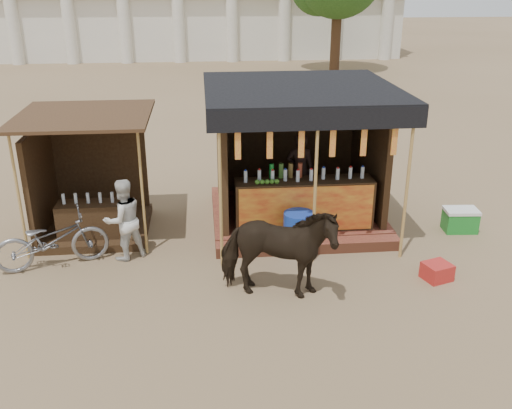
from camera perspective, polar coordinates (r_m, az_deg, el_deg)
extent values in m
plane|color=#846B4C|center=(8.76, 1.01, -10.65)|extent=(120.00, 120.00, 0.00)
cube|color=brown|center=(11.91, 3.92, -0.81)|extent=(3.40, 2.80, 0.22)
cube|color=brown|center=(10.53, 5.26, -4.14)|extent=(3.40, 0.35, 0.20)
cube|color=#3B2815|center=(10.83, 4.80, 0.09)|extent=(2.60, 0.55, 0.95)
cube|color=red|center=(10.57, 5.06, -0.49)|extent=(2.50, 0.02, 0.88)
cube|color=#3B2815|center=(12.64, 3.18, 7.09)|extent=(3.00, 0.12, 2.50)
cube|color=#3B2815|center=(11.31, -3.45, 5.26)|extent=(0.12, 2.50, 2.50)
cube|color=#3B2815|center=(11.79, 11.34, 5.57)|extent=(0.12, 2.50, 2.50)
cube|color=black|center=(10.96, 4.45, 11.59)|extent=(3.60, 3.60, 0.06)
cube|color=black|center=(9.29, 6.27, 8.47)|extent=(3.60, 0.06, 0.36)
cylinder|color=tan|center=(9.49, -3.58, 1.30)|extent=(0.06, 0.06, 2.75)
cylinder|color=tan|center=(9.67, 5.94, 1.61)|extent=(0.06, 0.06, 2.75)
cylinder|color=tan|center=(10.09, 14.89, 1.87)|extent=(0.06, 0.06, 2.75)
cube|color=red|center=(9.24, -1.83, 6.15)|extent=(0.10, 0.02, 0.55)
cube|color=red|center=(9.29, 1.39, 6.23)|extent=(0.10, 0.02, 0.55)
cube|color=red|center=(9.36, 4.57, 6.30)|extent=(0.10, 0.02, 0.55)
cube|color=red|center=(9.46, 7.69, 6.34)|extent=(0.10, 0.02, 0.55)
cube|color=red|center=(9.59, 10.74, 6.37)|extent=(0.10, 0.02, 0.55)
cube|color=red|center=(9.75, 13.70, 6.38)|extent=(0.10, 0.02, 0.55)
imported|color=black|center=(11.70, 4.43, 3.41)|extent=(0.65, 0.52, 1.56)
cube|color=#3B2815|center=(11.71, -15.57, -2.24)|extent=(2.00, 2.00, 0.15)
cube|color=#3B2815|center=(12.24, -15.33, 3.76)|extent=(1.90, 0.10, 2.10)
cube|color=#3B2815|center=(11.57, -20.69, 2.04)|extent=(0.10, 1.90, 2.10)
cube|color=#472D19|center=(10.90, -16.87, 8.51)|extent=(2.40, 2.40, 0.06)
cylinder|color=tan|center=(10.61, -22.64, 0.70)|extent=(0.05, 0.05, 2.35)
cylinder|color=tan|center=(10.18, -11.30, 1.16)|extent=(0.05, 0.05, 2.35)
cube|color=#3B2815|center=(11.13, -16.14, -1.77)|extent=(1.20, 0.50, 0.80)
imported|color=black|center=(8.76, 2.14, -4.83)|extent=(1.97, 1.22, 1.55)
imported|color=gray|center=(10.40, -19.76, -3.36)|extent=(2.01, 1.20, 1.00)
imported|color=silver|center=(10.24, -13.11, -1.48)|extent=(0.91, 0.85, 1.48)
cylinder|color=#163BAB|center=(10.37, 4.29, -2.81)|extent=(0.71, 0.71, 0.77)
cube|color=#AF221D|center=(10.00, 17.65, -6.40)|extent=(0.53, 0.50, 0.28)
cube|color=#1C7F27|center=(11.95, 19.72, -1.60)|extent=(0.65, 0.46, 0.40)
cube|color=white|center=(11.86, 19.86, -0.58)|extent=(0.67, 0.49, 0.06)
cylinder|color=silver|center=(35.33, -23.03, 15.68)|extent=(0.70, 0.70, 3.60)
cylinder|color=silver|center=(34.59, -18.11, 16.21)|extent=(0.70, 0.70, 3.60)
cylinder|color=silver|center=(34.10, -12.98, 16.64)|extent=(0.70, 0.70, 3.60)
cylinder|color=silver|center=(33.87, -7.72, 16.95)|extent=(0.70, 0.70, 3.60)
cylinder|color=silver|center=(33.90, -2.41, 17.12)|extent=(0.70, 0.70, 3.60)
cylinder|color=silver|center=(34.19, 2.85, 17.16)|extent=(0.70, 0.70, 3.60)
cylinder|color=silver|center=(34.75, 7.97, 17.06)|extent=(0.70, 0.70, 3.60)
cylinder|color=silver|center=(35.54, 12.90, 16.85)|extent=(0.70, 0.70, 3.60)
cylinder|color=#382314|center=(30.23, 8.00, 16.72)|extent=(0.50, 0.50, 4.00)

